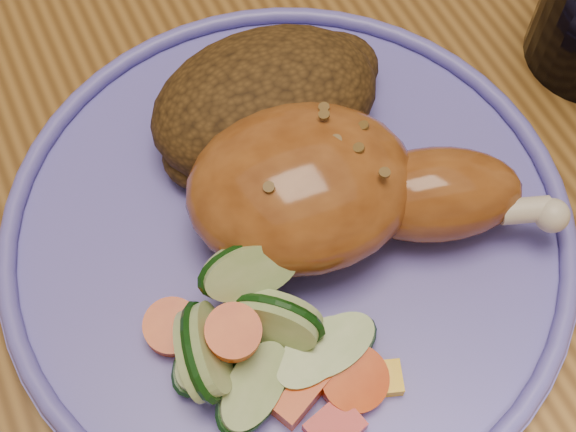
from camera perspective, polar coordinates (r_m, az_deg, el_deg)
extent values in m
plane|color=brown|center=(1.19, 0.98, -11.65)|extent=(4.00, 4.00, 0.00)
cube|color=brown|center=(0.53, 2.20, 11.51)|extent=(0.90, 1.40, 0.04)
cylinder|color=#4C2D16|center=(1.15, -15.32, 4.17)|extent=(0.04, 0.04, 0.41)
cylinder|color=#4C2D16|center=(1.20, 1.12, 10.60)|extent=(0.04, 0.04, 0.41)
cylinder|color=#6159BF|center=(0.43, 0.00, -1.33)|extent=(0.30, 0.30, 0.01)
torus|color=#6159BF|center=(0.42, 0.00, -0.65)|extent=(0.30, 0.30, 0.01)
ellipsoid|color=#995320|center=(0.40, 0.94, 2.07)|extent=(0.14, 0.12, 0.06)
ellipsoid|color=#995320|center=(0.41, 10.37, 1.51)|extent=(0.10, 0.08, 0.05)
sphere|color=beige|center=(0.42, 18.27, 0.03)|extent=(0.02, 0.02, 0.02)
ellipsoid|color=#432B10|center=(0.44, -1.64, 8.04)|extent=(0.13, 0.09, 0.06)
ellipsoid|color=#432B10|center=(0.46, 2.66, 10.16)|extent=(0.06, 0.05, 0.03)
ellipsoid|color=#432B10|center=(0.43, -5.56, 4.55)|extent=(0.05, 0.05, 0.03)
cube|color=#A50A05|center=(0.38, 3.36, -14.73)|extent=(0.03, 0.02, 0.01)
cube|color=#E5A507|center=(0.39, 6.65, -11.43)|extent=(0.02, 0.02, 0.01)
cylinder|color=#DE4507|center=(0.37, -3.92, -8.27)|extent=(0.03, 0.03, 0.02)
cylinder|color=#DE4507|center=(0.40, -8.23, -7.84)|extent=(0.03, 0.03, 0.02)
cube|color=#DE4507|center=(0.38, 1.21, -12.35)|extent=(0.04, 0.03, 0.01)
cylinder|color=#DE4507|center=(0.39, 4.70, -11.52)|extent=(0.03, 0.03, 0.02)
cylinder|color=#B3C680|center=(0.39, 3.13, -9.42)|extent=(0.05, 0.05, 0.02)
cylinder|color=#B3C680|center=(0.38, -1.05, -7.36)|extent=(0.05, 0.05, 0.05)
cylinder|color=#B3C680|center=(0.37, -6.06, -9.55)|extent=(0.04, 0.05, 0.05)
cylinder|color=#B3C680|center=(0.39, -5.47, -9.57)|extent=(0.06, 0.06, 0.02)
cylinder|color=#B3C680|center=(0.38, -2.54, -12.09)|extent=(0.06, 0.06, 0.03)
cylinder|color=#B3C680|center=(0.38, -2.79, -3.81)|extent=(0.05, 0.05, 0.04)
cylinder|color=#B3C680|center=(0.39, 1.93, -9.87)|extent=(0.06, 0.06, 0.02)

